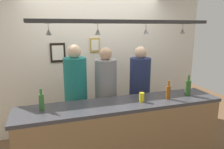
# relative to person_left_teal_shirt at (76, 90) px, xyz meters

# --- Properties ---
(back_wall) EXTENTS (4.40, 0.06, 2.60)m
(back_wall) POSITION_rel_person_left_teal_shirt_xyz_m (0.51, 0.81, 0.26)
(back_wall) COLOR silver
(back_wall) RESTS_ON ground_plane
(bar_counter) EXTENTS (2.70, 0.55, 1.01)m
(bar_counter) POSITION_rel_person_left_teal_shirt_xyz_m (0.51, -0.79, -0.36)
(bar_counter) COLOR #38383D
(bar_counter) RESTS_ON ground_plane
(overhead_glass_rack) EXTENTS (2.20, 0.36, 0.04)m
(overhead_glass_rack) POSITION_rel_person_left_teal_shirt_xyz_m (0.51, -0.59, 0.99)
(overhead_glass_rack) COLOR black
(hanging_wineglass_far_left) EXTENTS (0.07, 0.07, 0.13)m
(hanging_wineglass_far_left) POSITION_rel_person_left_teal_shirt_xyz_m (-0.35, -0.52, 0.88)
(hanging_wineglass_far_left) COLOR silver
(hanging_wineglass_far_left) RESTS_ON overhead_glass_rack
(hanging_wineglass_left) EXTENTS (0.07, 0.07, 0.13)m
(hanging_wineglass_left) POSITION_rel_person_left_teal_shirt_xyz_m (0.20, -0.59, 0.88)
(hanging_wineglass_left) COLOR silver
(hanging_wineglass_left) RESTS_ON overhead_glass_rack
(hanging_wineglass_center_left) EXTENTS (0.07, 0.07, 0.13)m
(hanging_wineglass_center_left) POSITION_rel_person_left_teal_shirt_xyz_m (0.81, -0.64, 0.88)
(hanging_wineglass_center_left) COLOR silver
(hanging_wineglass_center_left) RESTS_ON overhead_glass_rack
(hanging_wineglass_center) EXTENTS (0.07, 0.07, 0.13)m
(hanging_wineglass_center) POSITION_rel_person_left_teal_shirt_xyz_m (1.40, -0.57, 0.88)
(hanging_wineglass_center) COLOR silver
(hanging_wineglass_center) RESTS_ON overhead_glass_rack
(person_left_teal_shirt) EXTENTS (0.34, 0.34, 1.73)m
(person_left_teal_shirt) POSITION_rel_person_left_teal_shirt_xyz_m (0.00, 0.00, 0.00)
(person_left_teal_shirt) COLOR #2D334C
(person_left_teal_shirt) RESTS_ON ground_plane
(person_middle_grey_shirt) EXTENTS (0.34, 0.34, 1.67)m
(person_middle_grey_shirt) POSITION_rel_person_left_teal_shirt_xyz_m (0.47, -0.00, -0.04)
(person_middle_grey_shirt) COLOR #2D334C
(person_middle_grey_shirt) RESTS_ON ground_plane
(person_right_navy_shirt) EXTENTS (0.34, 0.34, 1.67)m
(person_right_navy_shirt) POSITION_rel_person_left_teal_shirt_xyz_m (1.06, 0.00, -0.04)
(person_right_navy_shirt) COLOR #2D334C
(person_right_navy_shirt) RESTS_ON ground_plane
(bottle_beer_green_import) EXTENTS (0.06, 0.06, 0.26)m
(bottle_beer_green_import) POSITION_rel_person_left_teal_shirt_xyz_m (-0.48, -0.56, 0.07)
(bottle_beer_green_import) COLOR #336B2D
(bottle_beer_green_import) RESTS_ON bar_counter
(bottle_beer_amber_tall) EXTENTS (0.06, 0.06, 0.26)m
(bottle_beer_amber_tall) POSITION_rel_person_left_teal_shirt_xyz_m (1.15, -0.69, 0.07)
(bottle_beer_amber_tall) COLOR brown
(bottle_beer_amber_tall) RESTS_ON bar_counter
(bottle_champagne_green) EXTENTS (0.08, 0.08, 0.30)m
(bottle_champagne_green) POSITION_rel_person_left_teal_shirt_xyz_m (1.50, -0.65, 0.08)
(bottle_champagne_green) COLOR #2D5623
(bottle_champagne_green) RESTS_ON bar_counter
(drink_can) EXTENTS (0.07, 0.07, 0.12)m
(drink_can) POSITION_rel_person_left_teal_shirt_xyz_m (0.76, -0.68, 0.03)
(drink_can) COLOR yellow
(drink_can) RESTS_ON bar_counter
(picture_frame_caricature) EXTENTS (0.26, 0.02, 0.34)m
(picture_frame_caricature) POSITION_rel_person_left_teal_shirt_xyz_m (-0.18, 0.77, 0.48)
(picture_frame_caricature) COLOR black
(picture_frame_caricature) RESTS_ON back_wall
(picture_frame_crest) EXTENTS (0.18, 0.02, 0.26)m
(picture_frame_crest) POSITION_rel_person_left_teal_shirt_xyz_m (0.49, 0.77, 0.60)
(picture_frame_crest) COLOR #B29338
(picture_frame_crest) RESTS_ON back_wall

